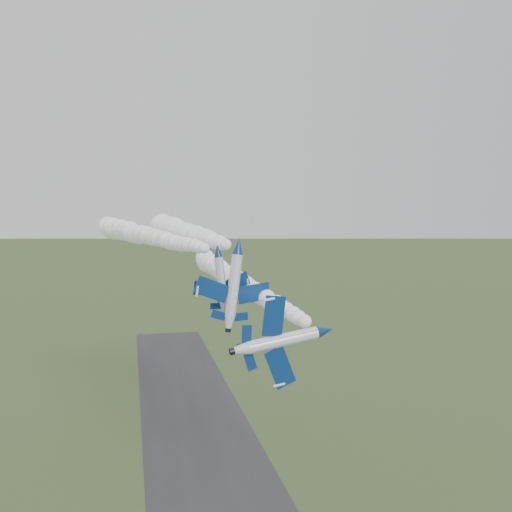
{
  "coord_description": "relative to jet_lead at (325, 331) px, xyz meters",
  "views": [
    {
      "loc": [
        -13.65,
        -64.36,
        48.14
      ],
      "look_at": [
        4.96,
        19.92,
        41.32
      ],
      "focal_mm": 40.0,
      "sensor_mm": 36.0,
      "label": 1
    }
  ],
  "objects": [
    {
      "name": "jet_pair_left",
      "position": [
        -9.43,
        22.82,
        8.23
      ],
      "size": [
        9.62,
        11.27,
        2.88
      ],
      "rotation": [
        0.0,
        -0.12,
        0.28
      ],
      "color": "white"
    },
    {
      "name": "jet_pair_right",
      "position": [
        -6.48,
        21.24,
        8.96
      ],
      "size": [
        12.13,
        14.49,
        3.73
      ],
      "rotation": [
        0.0,
        0.13,
        0.14
      ],
      "color": "white"
    },
    {
      "name": "runway",
      "position": [
        -8.88,
        30.76,
        -33.85
      ],
      "size": [
        24.0,
        260.0,
        0.04
      ],
      "primitive_type": "cube",
      "color": "#2B2B2E",
      "rests_on": "ground"
    },
    {
      "name": "smoke_trail_jet_pair_right",
      "position": [
        -11.03,
        52.7,
        9.76
      ],
      "size": [
        13.4,
        56.48,
        5.55
      ],
      "primitive_type": null,
      "rotation": [
        0.0,
        0.0,
        0.14
      ],
      "color": "white"
    },
    {
      "name": "jet_lead",
      "position": [
        0.0,
        0.0,
        0.0
      ],
      "size": [
        3.64,
        13.14,
        10.76
      ],
      "rotation": [
        0.0,
        1.44,
        0.13
      ],
      "color": "white"
    },
    {
      "name": "smoke_trail_jet_lead",
      "position": [
        -3.09,
        39.05,
        1.34
      ],
      "size": [
        13.58,
        71.1,
        4.52
      ],
      "primitive_type": null,
      "rotation": [
        0.0,
        0.0,
        0.13
      ],
      "color": "white"
    },
    {
      "name": "smoke_trail_jet_pair_left",
      "position": [
        -19.31,
        55.92,
        9.2
      ],
      "size": [
        22.46,
        62.61,
        4.87
      ],
      "primitive_type": null,
      "rotation": [
        0.0,
        0.0,
        0.28
      ],
      "color": "white"
    }
  ]
}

